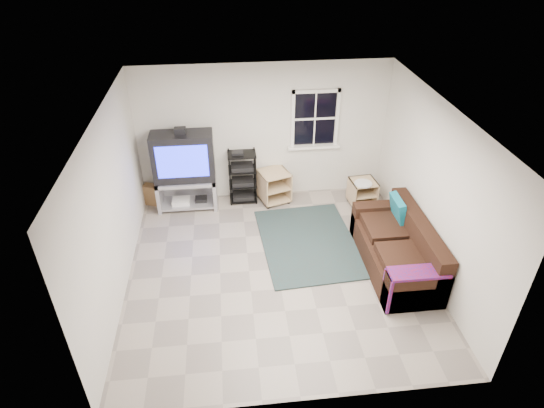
{
  "coord_description": "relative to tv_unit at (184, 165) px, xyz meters",
  "views": [
    {
      "loc": [
        -0.68,
        -5.4,
        4.75
      ],
      "look_at": [
        -0.04,
        0.4,
        0.97
      ],
      "focal_mm": 30.0,
      "sensor_mm": 36.0,
      "label": 1
    }
  ],
  "objects": [
    {
      "name": "room",
      "position": [
        2.42,
        0.26,
        0.6
      ],
      "size": [
        4.6,
        4.62,
        4.6
      ],
      "color": "gray",
      "rests_on": "ground"
    },
    {
      "name": "sofa",
      "position": [
        3.34,
        -2.13,
        -0.56
      ],
      "size": [
        0.89,
        2.01,
        0.92
      ],
      "color": "black",
      "rests_on": "ground"
    },
    {
      "name": "side_table_right",
      "position": [
        3.28,
        -0.29,
        -0.58
      ],
      "size": [
        0.5,
        0.52,
        0.53
      ],
      "rotation": [
        0.0,
        0.0,
        0.09
      ],
      "color": "tan",
      "rests_on": "ground"
    },
    {
      "name": "side_table_left",
      "position": [
        1.63,
        0.05,
        -0.55
      ],
      "size": [
        0.67,
        0.67,
        0.62
      ],
      "rotation": [
        0.0,
        0.0,
        0.31
      ],
      "color": "tan",
      "rests_on": "ground"
    },
    {
      "name": "shag_rug",
      "position": [
        2.07,
        -1.39,
        -0.87
      ],
      "size": [
        1.68,
        2.22,
        0.03
      ],
      "primitive_type": "cube",
      "rotation": [
        0.0,
        0.0,
        0.07
      ],
      "color": "#311E16",
      "rests_on": "ground"
    },
    {
      "name": "av_rack",
      "position": [
        1.05,
        0.09,
        -0.43
      ],
      "size": [
        0.52,
        0.38,
        1.04
      ],
      "color": "black",
      "rests_on": "ground"
    },
    {
      "name": "paper_bag",
      "position": [
        -0.69,
        0.15,
        -0.68
      ],
      "size": [
        0.33,
        0.27,
        0.4
      ],
      "primitive_type": "cube",
      "rotation": [
        0.0,
        0.0,
        -0.36
      ],
      "color": "olive",
      "rests_on": "ground"
    },
    {
      "name": "tv_unit",
      "position": [
        0.0,
        0.0,
        0.0
      ],
      "size": [
        1.09,
        0.55,
        1.6
      ],
      "color": "#A1A1A9",
      "rests_on": "ground"
    }
  ]
}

